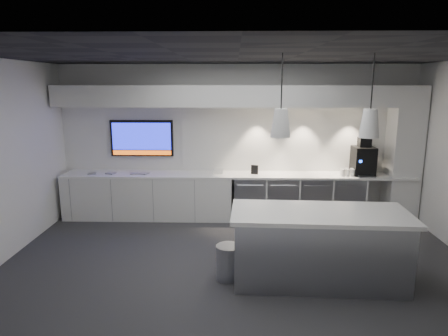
{
  "coord_description": "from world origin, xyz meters",
  "views": [
    {
      "loc": [
        -0.05,
        -5.43,
        2.65
      ],
      "look_at": [
        -0.22,
        1.1,
        1.25
      ],
      "focal_mm": 32.0,
      "sensor_mm": 36.0,
      "label": 1
    }
  ],
  "objects_px": {
    "island": "(318,246)",
    "bin": "(228,262)",
    "coffee_machine": "(363,159)",
    "wall_tv": "(142,138)"
  },
  "relations": [
    {
      "from": "island",
      "to": "bin",
      "type": "xyz_separation_m",
      "value": [
        -1.21,
        0.03,
        -0.26
      ]
    },
    {
      "from": "wall_tv",
      "to": "island",
      "type": "relative_size",
      "value": 0.53
    },
    {
      "from": "island",
      "to": "bin",
      "type": "distance_m",
      "value": 1.23
    },
    {
      "from": "island",
      "to": "bin",
      "type": "bearing_deg",
      "value": -178.9
    },
    {
      "from": "wall_tv",
      "to": "coffee_machine",
      "type": "xyz_separation_m",
      "value": [
        4.34,
        -0.25,
        -0.36
      ]
    },
    {
      "from": "wall_tv",
      "to": "island",
      "type": "height_order",
      "value": "wall_tv"
    },
    {
      "from": "wall_tv",
      "to": "island",
      "type": "bearing_deg",
      "value": -43.62
    },
    {
      "from": "island",
      "to": "wall_tv",
      "type": "bearing_deg",
      "value": 138.88
    },
    {
      "from": "wall_tv",
      "to": "coffee_machine",
      "type": "bearing_deg",
      "value": -3.25
    },
    {
      "from": "bin",
      "to": "coffee_machine",
      "type": "relative_size",
      "value": 0.67
    }
  ]
}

